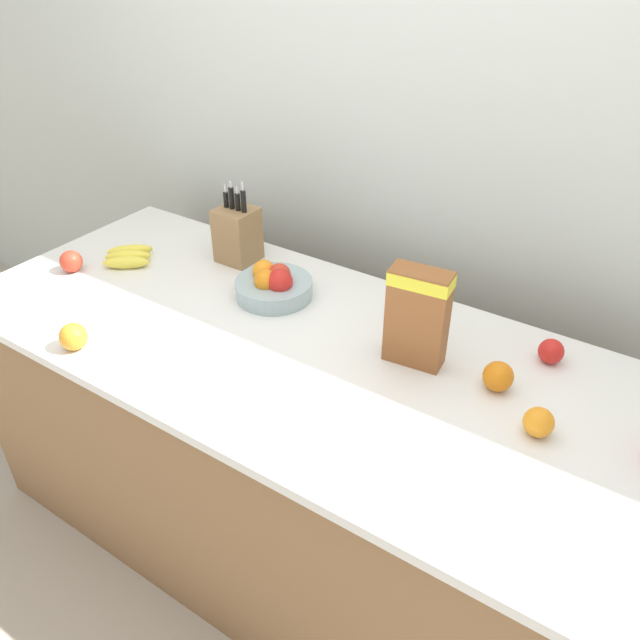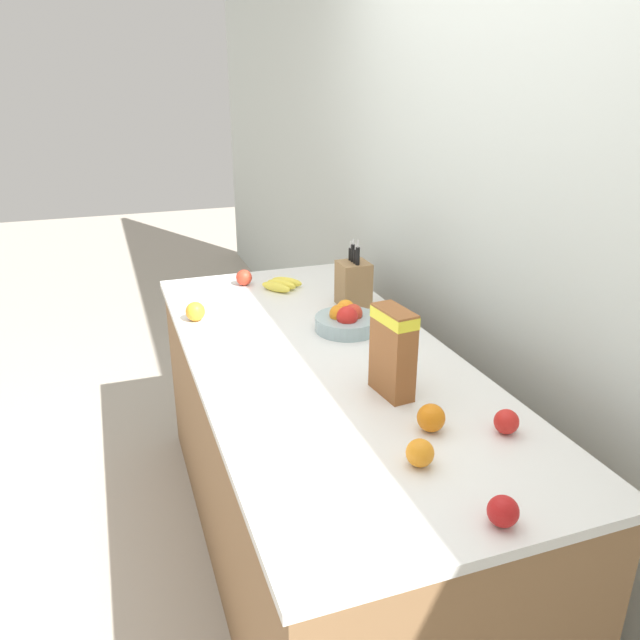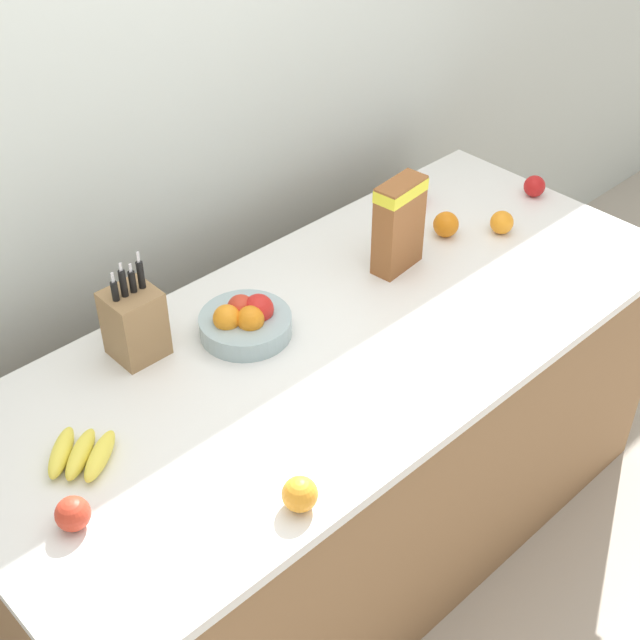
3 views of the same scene
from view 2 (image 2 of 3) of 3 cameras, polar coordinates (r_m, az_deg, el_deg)
name	(u,v)px [view 2 (image 2 of 3)]	position (r m, az deg, el deg)	size (l,w,h in m)	color
ground_plane	(322,549)	(2.70, 0.18, -20.20)	(14.00, 14.00, 0.00)	#B2A899
wall_back	(496,222)	(2.38, 15.76, 8.63)	(9.00, 0.06, 2.60)	silver
counter	(322,458)	(2.43, 0.19, -12.52)	(2.11, 0.91, 0.87)	olive
knife_block	(353,283)	(2.66, 3.08, 3.38)	(0.13, 0.13, 0.30)	#937047
cereal_box	(393,348)	(1.91, 6.69, -2.59)	(0.17, 0.09, 0.28)	brown
fruit_bowl	(347,320)	(2.41, 2.45, 0.00)	(0.25, 0.25, 0.11)	#99B2B7
banana_bunch	(282,284)	(2.90, -3.54, 3.27)	(0.21, 0.20, 0.04)	yellow
apple_middle	(506,422)	(1.82, 16.68, -8.89)	(0.07, 0.07, 0.07)	red
apple_front	(244,278)	(2.96, -6.96, 3.87)	(0.08, 0.08, 0.08)	red
apple_by_knife_block	(503,511)	(1.49, 16.39, -16.43)	(0.07, 0.07, 0.07)	red
orange_by_cereal	(195,311)	(2.56, -11.33, 0.77)	(0.08, 0.08, 0.08)	orange
orange_front_right	(420,453)	(1.63, 9.12, -11.91)	(0.07, 0.07, 0.07)	orange
orange_near_bowl	(431,418)	(1.78, 10.12, -8.80)	(0.08, 0.08, 0.08)	orange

